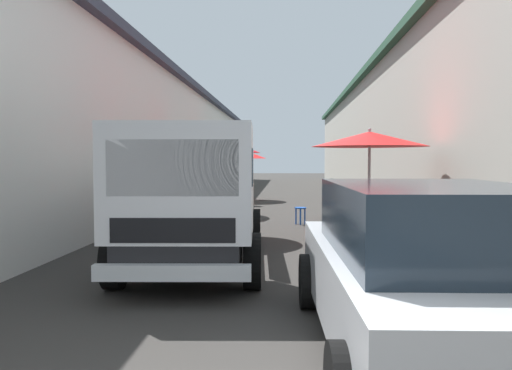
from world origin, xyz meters
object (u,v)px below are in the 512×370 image
at_px(plastic_stool, 300,212).
at_px(fruit_stall_near_right, 194,157).
at_px(vendor_by_crates, 240,181).
at_px(vendor_in_shade, 174,186).
at_px(delivery_truck, 190,203).
at_px(fruit_stall_mid_lane, 236,159).
at_px(hatchback_car, 427,270).
at_px(fruit_stall_near_left, 367,157).
at_px(parked_scooter, 336,206).
at_px(fruit_stall_far_right, 210,158).

bearing_deg(plastic_stool, fruit_stall_near_right, 57.75).
distance_m(vendor_by_crates, plastic_stool, 5.66).
height_order(vendor_by_crates, vendor_in_shade, vendor_in_shade).
relative_size(vendor_in_shade, plastic_stool, 3.75).
bearing_deg(delivery_truck, vendor_in_shade, 15.07).
xyz_separation_m(vendor_by_crates, plastic_stool, (-5.25, -2.04, -0.56)).
xyz_separation_m(fruit_stall_mid_lane, delivery_truck, (-13.09, -0.70, -0.63)).
distance_m(fruit_stall_mid_lane, delivery_truck, 13.12).
bearing_deg(hatchback_car, delivery_truck, 42.55).
height_order(fruit_stall_near_left, fruit_stall_near_right, fruit_stall_near_left).
distance_m(fruit_stall_near_right, hatchback_car, 11.19).
xyz_separation_m(delivery_truck, vendor_by_crates, (11.02, 0.35, -0.15)).
bearing_deg(fruit_stall_near_left, delivery_truck, 140.28).
relative_size(delivery_truck, vendor_in_shade, 3.07).
bearing_deg(parked_scooter, delivery_truck, 156.89).
relative_size(fruit_stall_near_right, fruit_stall_mid_lane, 1.22).
bearing_deg(hatchback_car, vendor_by_crates, 11.73).
relative_size(vendor_in_shade, parked_scooter, 0.96).
xyz_separation_m(fruit_stall_near_right, vendor_in_shade, (-1.66, 0.24, -0.78)).
bearing_deg(vendor_by_crates, fruit_stall_near_right, 162.61).
bearing_deg(hatchback_car, fruit_stall_mid_lane, 11.45).
bearing_deg(vendor_by_crates, fruit_stall_near_left, -155.69).
relative_size(fruit_stall_mid_lane, hatchback_car, 0.59).
bearing_deg(parked_scooter, hatchback_car, 179.21).
xyz_separation_m(fruit_stall_near_left, vendor_by_crates, (7.41, 3.35, -0.82)).
relative_size(vendor_by_crates, plastic_stool, 3.57).
xyz_separation_m(hatchback_car, plastic_stool, (8.50, 0.81, -0.41)).
bearing_deg(delivery_truck, fruit_stall_mid_lane, 3.05).
bearing_deg(fruit_stall_near_right, fruit_stall_near_left, -133.08).
bearing_deg(delivery_truck, fruit_stall_near_right, 10.19).
xyz_separation_m(fruit_stall_near_right, plastic_stool, (-1.94, -3.08, -1.40)).
bearing_deg(fruit_stall_mid_lane, vendor_in_shade, 172.45).
relative_size(delivery_truck, vendor_by_crates, 3.23).
relative_size(fruit_stall_near_left, fruit_stall_far_right, 1.05).
bearing_deg(fruit_stall_near_left, plastic_stool, 31.20).
bearing_deg(hatchback_car, plastic_stool, 5.47).
xyz_separation_m(hatchback_car, vendor_by_crates, (13.75, 2.85, 0.15)).
xyz_separation_m(delivery_truck, vendor_in_shade, (6.05, 1.63, -0.10)).
distance_m(fruit_stall_near_left, vendor_in_shade, 5.29).
relative_size(fruit_stall_mid_lane, parked_scooter, 1.39).
xyz_separation_m(fruit_stall_near_right, parked_scooter, (-1.56, -4.01, -1.27)).
height_order(delivery_truck, parked_scooter, delivery_truck).
height_order(delivery_truck, vendor_by_crates, delivery_truck).
relative_size(delivery_truck, parked_scooter, 2.96).
distance_m(fruit_stall_far_right, delivery_truck, 3.54).
height_order(fruit_stall_near_left, hatchback_car, fruit_stall_near_left).
xyz_separation_m(fruit_stall_near_right, delivery_truck, (-7.71, -1.39, -0.68)).
relative_size(fruit_stall_near_left, hatchback_car, 0.60).
xyz_separation_m(vendor_by_crates, vendor_in_shade, (-4.97, 1.28, 0.06)).
distance_m(fruit_stall_far_right, vendor_in_shade, 3.01).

